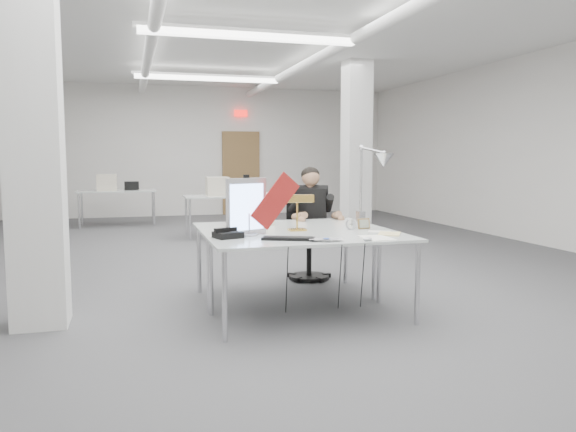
% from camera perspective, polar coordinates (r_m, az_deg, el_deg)
% --- Properties ---
extents(room_shell, '(10.04, 14.04, 3.24)m').
position_cam_1_polar(room_shell, '(7.47, -3.66, 7.84)').
color(room_shell, '#474749').
rests_on(room_shell, ground).
extents(desk_main, '(1.80, 0.90, 0.02)m').
position_cam_1_polar(desk_main, '(4.96, 2.39, -2.25)').
color(desk_main, silver).
rests_on(desk_main, room_shell).
extents(desk_second, '(1.80, 0.90, 0.02)m').
position_cam_1_polar(desk_second, '(5.81, -0.37, -1.03)').
color(desk_second, silver).
rests_on(desk_second, room_shell).
extents(bg_desk_a, '(1.60, 0.80, 0.02)m').
position_cam_1_polar(bg_desk_a, '(10.34, -6.07, 2.02)').
color(bg_desk_a, silver).
rests_on(bg_desk_a, room_shell).
extents(bg_desk_b, '(1.60, 0.80, 0.02)m').
position_cam_1_polar(bg_desk_b, '(12.39, -16.97, 2.45)').
color(bg_desk_b, silver).
rests_on(bg_desk_b, room_shell).
extents(filing_cabinet, '(0.45, 0.55, 1.20)m').
position_cam_1_polar(filing_cabinet, '(13.98, -23.82, 1.99)').
color(filing_cabinet, gray).
rests_on(filing_cabinet, room_shell).
extents(office_chair, '(0.70, 0.70, 1.10)m').
position_cam_1_polar(office_chair, '(6.66, 2.16, -1.82)').
color(office_chair, black).
rests_on(office_chair, room_shell).
extents(seated_person, '(0.70, 0.77, 0.95)m').
position_cam_1_polar(seated_person, '(6.57, 2.31, 1.16)').
color(seated_person, black).
rests_on(seated_person, office_chair).
extents(monitor, '(0.40, 0.21, 0.51)m').
position_cam_1_polar(monitor, '(5.02, -4.24, 0.94)').
color(monitor, silver).
rests_on(monitor, desk_main).
extents(pennant, '(0.48, 0.10, 0.52)m').
position_cam_1_polar(pennant, '(5.04, -1.29, 1.56)').
color(pennant, maroon).
rests_on(pennant, monitor).
extents(keyboard, '(0.47, 0.32, 0.02)m').
position_cam_1_polar(keyboard, '(4.76, 0.04, -2.30)').
color(keyboard, black).
rests_on(keyboard, desk_main).
extents(laptop, '(0.32, 0.25, 0.02)m').
position_cam_1_polar(laptop, '(4.66, 3.91, -2.51)').
color(laptop, silver).
rests_on(laptop, desk_main).
extents(mouse, '(0.10, 0.08, 0.03)m').
position_cam_1_polar(mouse, '(4.74, 8.07, -2.34)').
color(mouse, '#B7B8BC').
rests_on(mouse, desk_main).
extents(bankers_lamp, '(0.30, 0.16, 0.33)m').
position_cam_1_polar(bankers_lamp, '(5.33, 0.93, 0.25)').
color(bankers_lamp, gold).
rests_on(bankers_lamp, desk_main).
extents(desk_phone, '(0.27, 0.25, 0.05)m').
position_cam_1_polar(desk_phone, '(4.90, -6.12, -1.91)').
color(desk_phone, black).
rests_on(desk_phone, desk_main).
extents(picture_frame_left, '(0.14, 0.05, 0.11)m').
position_cam_1_polar(picture_frame_left, '(5.12, -5.27, -1.24)').
color(picture_frame_left, '#A27546').
rests_on(picture_frame_left, desk_main).
extents(picture_frame_right, '(0.13, 0.05, 0.10)m').
position_cam_1_polar(picture_frame_right, '(5.53, 7.70, -0.77)').
color(picture_frame_right, olive).
rests_on(picture_frame_right, desk_main).
extents(desk_clock, '(0.12, 0.06, 0.11)m').
position_cam_1_polar(desk_clock, '(5.46, 6.43, -0.86)').
color(desk_clock, '#ABABB0').
rests_on(desk_clock, desk_main).
extents(paper_stack_a, '(0.24, 0.33, 0.01)m').
position_cam_1_polar(paper_stack_a, '(4.92, 8.98, -2.21)').
color(paper_stack_a, white).
rests_on(paper_stack_a, desk_main).
extents(paper_stack_b, '(0.30, 0.33, 0.01)m').
position_cam_1_polar(paper_stack_b, '(5.19, 10.26, -1.79)').
color(paper_stack_b, '#E1CC86').
rests_on(paper_stack_b, desk_main).
extents(paper_stack_c, '(0.25, 0.22, 0.01)m').
position_cam_1_polar(paper_stack_c, '(5.32, 9.25, -1.59)').
color(paper_stack_c, silver).
rests_on(paper_stack_c, desk_main).
extents(beige_monitor, '(0.37, 0.35, 0.33)m').
position_cam_1_polar(beige_monitor, '(5.83, -3.49, 0.73)').
color(beige_monitor, beige).
rests_on(beige_monitor, desk_second).
extents(architect_lamp, '(0.39, 0.76, 0.93)m').
position_cam_1_polar(architect_lamp, '(5.82, 8.40, 3.64)').
color(architect_lamp, silver).
rests_on(architect_lamp, desk_second).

